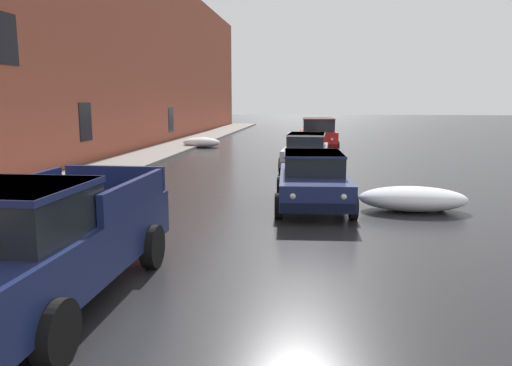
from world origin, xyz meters
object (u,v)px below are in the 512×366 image
Objects in this scene: sedan_silver_parked_kerbside_mid at (306,150)px; suv_red_parked_far_down_block at (318,133)px; pickup_truck_darkblue_approaching_near_lane at (37,242)px; sedan_darkblue_parked_kerbside_close at (313,178)px.

sedan_silver_parked_kerbside_mid is 7.12m from suv_red_parked_far_down_block.
sedan_darkblue_parked_kerbside_close is at bearing 61.98° from pickup_truck_darkblue_approaching_near_lane.
sedan_silver_parked_kerbside_mid is at bearing 92.61° from sedan_darkblue_parked_kerbside_close.
sedan_silver_parked_kerbside_mid is (3.27, 14.18, -0.13)m from pickup_truck_darkblue_approaching_near_lane.
pickup_truck_darkblue_approaching_near_lane is 14.55m from sedan_silver_parked_kerbside_mid.
pickup_truck_darkblue_approaching_near_lane is 21.60m from suv_red_parked_far_down_block.
pickup_truck_darkblue_approaching_near_lane is 1.25× the size of sedan_darkblue_parked_kerbside_close.
suv_red_parked_far_down_block is (0.14, 14.51, 0.24)m from sedan_darkblue_parked_kerbside_close.
sedan_darkblue_parked_kerbside_close is 14.51m from suv_red_parked_far_down_block.
sedan_silver_parked_kerbside_mid is at bearing 77.03° from pickup_truck_darkblue_approaching_near_lane.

